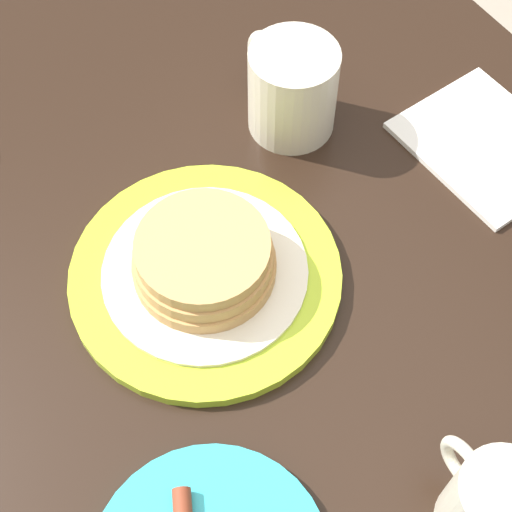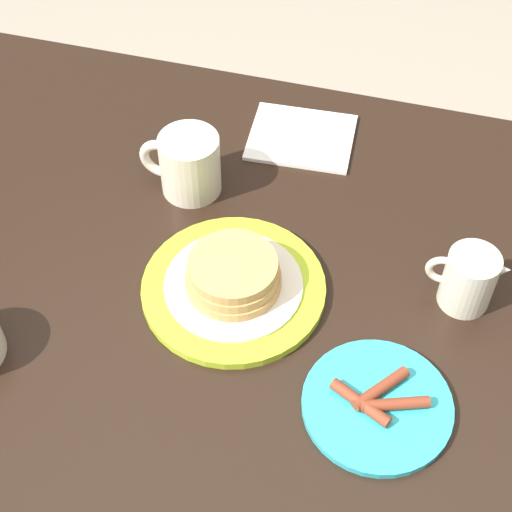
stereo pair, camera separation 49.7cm
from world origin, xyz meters
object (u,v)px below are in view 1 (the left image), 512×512
Objects in this scene: coffee_mug at (291,87)px; napkin at (486,144)px; pancake_plate at (205,268)px; creamer_pitcher at (493,507)px.

coffee_mug is 0.20m from napkin.
coffee_mug reaches higher than napkin.
pancake_plate reaches higher than napkin.
coffee_mug is 0.72× the size of napkin.
creamer_pitcher is at bearing 166.13° from coffee_mug.
napkin is (-0.02, -0.31, -0.02)m from pancake_plate.
pancake_plate is 0.29m from creamer_pitcher.
creamer_pitcher reaches higher than napkin.
coffee_mug reaches higher than pancake_plate.
creamer_pitcher is (-0.28, -0.06, 0.02)m from pancake_plate.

